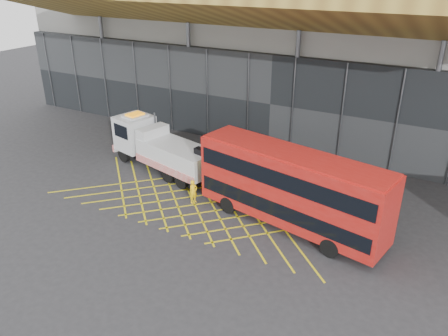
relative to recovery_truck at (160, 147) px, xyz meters
The scene contains 6 objects.
ground_plane 5.39m from the recovery_truck, 43.70° to the right, with size 120.00×120.00×0.00m, color #29292B.
road_markings 6.58m from the recovery_truck, 33.63° to the right, with size 19.96×7.16×0.01m.
construction_building 17.44m from the recovery_truck, 69.45° to the left, with size 55.00×23.97×18.00m.
recovery_truck is the anchor object (origin of this frame).
bus_towed 11.98m from the recovery_truck, 13.85° to the right, with size 12.15×5.07×4.83m.
worker 6.08m from the recovery_truck, 32.97° to the right, with size 0.59×0.39×1.63m, color yellow.
Camera 1 is at (15.43, -21.21, 14.52)m, focal length 35.00 mm.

